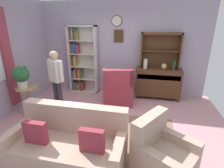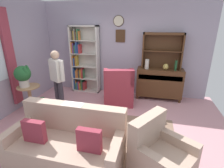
{
  "view_description": "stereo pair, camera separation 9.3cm",
  "coord_description": "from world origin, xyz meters",
  "px_view_note": "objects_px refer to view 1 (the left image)",
  "views": [
    {
      "loc": [
        0.8,
        -3.13,
        2.17
      ],
      "look_at": [
        0.1,
        0.2,
        0.95
      ],
      "focal_mm": 27.45,
      "sensor_mm": 36.0,
      "label": 1
    },
    {
      "loc": [
        0.89,
        -3.11,
        2.17
      ],
      "look_at": [
        0.1,
        0.2,
        0.95
      ],
      "focal_mm": 27.45,
      "sensor_mm": 36.0,
      "label": 2
    }
  ],
  "objects_px": {
    "plant_stand": "(29,98)",
    "coffee_table": "(91,118)",
    "wingback_chair": "(117,91)",
    "potted_plant_large": "(22,75)",
    "bottle_wine": "(174,65)",
    "bookshelf": "(81,62)",
    "sideboard_hutch": "(161,46)",
    "sideboard": "(158,82)",
    "armchair_floral": "(162,156)",
    "person_reading": "(56,78)",
    "vase_round": "(164,66)",
    "potted_plant_small": "(40,102)",
    "book_stack": "(92,115)",
    "vase_tall": "(145,64)",
    "couch_floral": "(70,145)"
  },
  "relations": [
    {
      "from": "sideboard_hutch",
      "to": "potted_plant_small",
      "type": "relative_size",
      "value": 4.2
    },
    {
      "from": "potted_plant_large",
      "to": "bottle_wine",
      "type": "bearing_deg",
      "value": 24.78
    },
    {
      "from": "bottle_wine",
      "to": "coffee_table",
      "type": "xyz_separation_m",
      "value": [
        -1.76,
        -2.03,
        -0.71
      ]
    },
    {
      "from": "person_reading",
      "to": "coffee_table",
      "type": "xyz_separation_m",
      "value": [
        1.12,
        -0.73,
        -0.55
      ]
    },
    {
      "from": "plant_stand",
      "to": "bottle_wine",
      "type": "bearing_deg",
      "value": 24.36
    },
    {
      "from": "sideboard_hutch",
      "to": "wingback_chair",
      "type": "height_order",
      "value": "sideboard_hutch"
    },
    {
      "from": "bottle_wine",
      "to": "person_reading",
      "type": "bearing_deg",
      "value": -155.7
    },
    {
      "from": "bottle_wine",
      "to": "wingback_chair",
      "type": "distance_m",
      "value": 1.73
    },
    {
      "from": "book_stack",
      "to": "wingback_chair",
      "type": "bearing_deg",
      "value": 80.32
    },
    {
      "from": "bookshelf",
      "to": "potted_plant_large",
      "type": "height_order",
      "value": "bookshelf"
    },
    {
      "from": "person_reading",
      "to": "plant_stand",
      "type": "bearing_deg",
      "value": -155.37
    },
    {
      "from": "couch_floral",
      "to": "bottle_wine",
      "type": "bearing_deg",
      "value": 56.5
    },
    {
      "from": "couch_floral",
      "to": "book_stack",
      "type": "height_order",
      "value": "couch_floral"
    },
    {
      "from": "sideboard_hutch",
      "to": "vase_round",
      "type": "relative_size",
      "value": 6.47
    },
    {
      "from": "sideboard",
      "to": "book_stack",
      "type": "bearing_deg",
      "value": -122.32
    },
    {
      "from": "potted_plant_large",
      "to": "book_stack",
      "type": "distance_m",
      "value": 1.94
    },
    {
      "from": "plant_stand",
      "to": "potted_plant_small",
      "type": "height_order",
      "value": "plant_stand"
    },
    {
      "from": "vase_round",
      "to": "bottle_wine",
      "type": "distance_m",
      "value": 0.27
    },
    {
      "from": "bottle_wine",
      "to": "armchair_floral",
      "type": "distance_m",
      "value": 2.87
    },
    {
      "from": "armchair_floral",
      "to": "person_reading",
      "type": "bearing_deg",
      "value": 149.78
    },
    {
      "from": "bottle_wine",
      "to": "armchair_floral",
      "type": "height_order",
      "value": "bottle_wine"
    },
    {
      "from": "vase_round",
      "to": "person_reading",
      "type": "relative_size",
      "value": 0.11
    },
    {
      "from": "vase_tall",
      "to": "armchair_floral",
      "type": "xyz_separation_m",
      "value": [
        0.37,
        -2.74,
        -0.77
      ]
    },
    {
      "from": "potted_plant_small",
      "to": "book_stack",
      "type": "xyz_separation_m",
      "value": [
        1.75,
        -0.84,
        0.29
      ]
    },
    {
      "from": "sideboard_hutch",
      "to": "coffee_table",
      "type": "xyz_separation_m",
      "value": [
        -1.37,
        -2.23,
        -1.21
      ]
    },
    {
      "from": "couch_floral",
      "to": "potted_plant_large",
      "type": "distance_m",
      "value": 2.17
    },
    {
      "from": "sideboard",
      "to": "coffee_table",
      "type": "xyz_separation_m",
      "value": [
        -1.37,
        -2.12,
        -0.16
      ]
    },
    {
      "from": "bookshelf",
      "to": "vase_tall",
      "type": "distance_m",
      "value": 2.04
    },
    {
      "from": "vase_round",
      "to": "wingback_chair",
      "type": "bearing_deg",
      "value": -154.3
    },
    {
      "from": "potted_plant_large",
      "to": "wingback_chair",
      "type": "bearing_deg",
      "value": 27.44
    },
    {
      "from": "sideboard_hutch",
      "to": "potted_plant_small",
      "type": "distance_m",
      "value": 3.68
    },
    {
      "from": "couch_floral",
      "to": "plant_stand",
      "type": "height_order",
      "value": "couch_floral"
    },
    {
      "from": "sideboard_hutch",
      "to": "wingback_chair",
      "type": "relative_size",
      "value": 1.05
    },
    {
      "from": "person_reading",
      "to": "vase_tall",
      "type": "bearing_deg",
      "value": 31.97
    },
    {
      "from": "armchair_floral",
      "to": "book_stack",
      "type": "xyz_separation_m",
      "value": [
        -1.33,
        0.69,
        0.16
      ]
    },
    {
      "from": "sideboard",
      "to": "coffee_table",
      "type": "height_order",
      "value": "sideboard"
    },
    {
      "from": "sideboard",
      "to": "coffee_table",
      "type": "bearing_deg",
      "value": -122.77
    },
    {
      "from": "vase_tall",
      "to": "coffee_table",
      "type": "xyz_separation_m",
      "value": [
        -0.98,
        -2.04,
        -0.7
      ]
    },
    {
      "from": "bookshelf",
      "to": "plant_stand",
      "type": "distance_m",
      "value": 1.97
    },
    {
      "from": "sideboard_hutch",
      "to": "vase_tall",
      "type": "relative_size",
      "value": 4.0
    },
    {
      "from": "sideboard",
      "to": "potted_plant_large",
      "type": "relative_size",
      "value": 2.54
    },
    {
      "from": "sideboard",
      "to": "couch_floral",
      "type": "distance_m",
      "value": 3.27
    },
    {
      "from": "potted_plant_small",
      "to": "person_reading",
      "type": "relative_size",
      "value": 0.17
    },
    {
      "from": "sideboard_hutch",
      "to": "vase_round",
      "type": "distance_m",
      "value": 0.6
    },
    {
      "from": "sideboard_hutch",
      "to": "potted_plant_small",
      "type": "xyz_separation_m",
      "value": [
        -3.1,
        -1.4,
        -1.41
      ]
    },
    {
      "from": "vase_round",
      "to": "potted_plant_small",
      "type": "relative_size",
      "value": 0.65
    },
    {
      "from": "sideboard_hutch",
      "to": "vase_tall",
      "type": "xyz_separation_m",
      "value": [
        -0.39,
        -0.19,
        -0.5
      ]
    },
    {
      "from": "bottle_wine",
      "to": "wingback_chair",
      "type": "xyz_separation_m",
      "value": [
        -1.49,
        -0.57,
        -0.68
      ]
    },
    {
      "from": "plant_stand",
      "to": "coffee_table",
      "type": "bearing_deg",
      "value": -14.26
    },
    {
      "from": "wingback_chair",
      "to": "potted_plant_large",
      "type": "xyz_separation_m",
      "value": [
        -2.06,
        -1.07,
        0.65
      ]
    }
  ]
}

